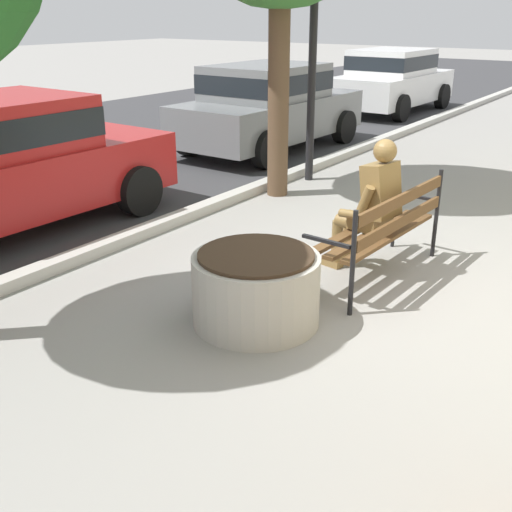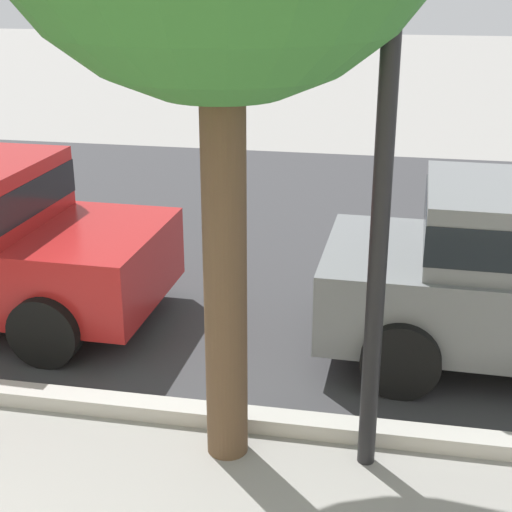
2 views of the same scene
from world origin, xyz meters
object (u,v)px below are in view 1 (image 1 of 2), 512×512
(park_bench, at_px, (384,226))
(parked_car_grey, at_px, (269,105))
(concrete_planter, at_px, (256,288))
(parked_car_white, at_px, (392,79))
(lamp_post, at_px, (314,4))
(bronze_statue_seated, at_px, (368,208))

(park_bench, distance_m, parked_car_grey, 6.17)
(concrete_planter, height_order, parked_car_grey, parked_car_grey)
(concrete_planter, bearing_deg, park_bench, -18.41)
(park_bench, bearing_deg, parked_car_white, 23.00)
(parked_car_white, xyz_separation_m, lamp_post, (-7.19, -1.77, 1.71))
(bronze_statue_seated, distance_m, concrete_planter, 1.58)
(parked_car_white, height_order, lamp_post, lamp_post)
(parked_car_grey, distance_m, lamp_post, 2.88)
(park_bench, xyz_separation_m, parked_car_grey, (4.43, 4.29, 0.30))
(lamp_post, bearing_deg, park_bench, -139.13)
(bronze_statue_seated, relative_size, lamp_post, 0.35)
(parked_car_grey, xyz_separation_m, parked_car_white, (5.69, 0.00, 0.00))
(parked_car_white, bearing_deg, parked_car_grey, 180.00)
(parked_car_grey, bearing_deg, concrete_planter, -147.10)
(bronze_statue_seated, relative_size, parked_car_white, 0.33)
(concrete_planter, height_order, lamp_post, lamp_post)
(concrete_planter, relative_size, parked_car_grey, 0.26)
(park_bench, bearing_deg, bronze_statue_seated, 74.09)
(park_bench, relative_size, lamp_post, 0.47)
(park_bench, relative_size, parked_car_grey, 0.44)
(concrete_planter, xyz_separation_m, parked_car_grey, (5.88, 3.81, 0.53))
(bronze_statue_seated, xyz_separation_m, parked_car_white, (10.05, 4.08, 0.17))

